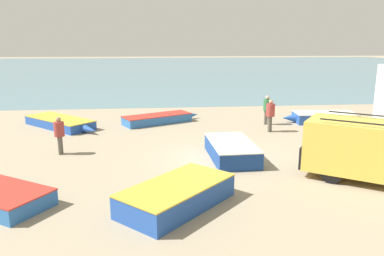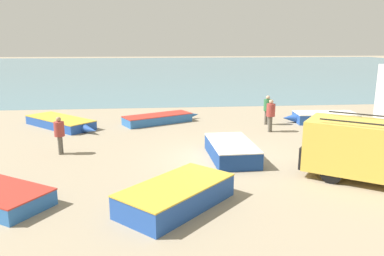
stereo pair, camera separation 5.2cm
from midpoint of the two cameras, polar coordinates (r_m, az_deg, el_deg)
The scene contains 10 objects.
ground_plane at distance 15.18m, azimuth 4.78°, elevation -4.67°, with size 200.00×200.00×0.00m, color gray.
sea_water at distance 66.42m, azimuth -3.28°, elevation 9.14°, with size 120.00×80.00×0.01m, color slate.
fishing_rowboat_0 at distance 21.68m, azimuth -4.86°, elevation 1.44°, with size 4.66×2.93×0.50m.
fishing_rowboat_1 at distance 15.28m, azimuth 5.99°, elevation -3.25°, with size 1.76×4.00×0.68m.
fishing_rowboat_2 at distance 23.00m, azimuth 19.42°, elevation 1.51°, with size 4.30×1.89×0.58m.
fishing_rowboat_3 at distance 10.94m, azimuth -1.81°, elevation -9.97°, with size 3.76×3.82×0.68m.
fishing_rowboat_4 at distance 21.74m, azimuth -19.21°, elevation 0.78°, with size 4.57×4.45×0.50m.
fisherman_0 at distance 16.44m, azimuth -19.47°, elevation -0.57°, with size 0.42×0.42×1.59m.
fisherman_1 at distance 19.77m, azimuth 11.98°, elevation 2.31°, with size 0.45×0.45×1.70m.
fisherman_2 at distance 21.43m, azimuth 11.51°, elevation 3.11°, with size 0.44×0.44×1.66m.
Camera 2 is at (-2.62, -14.21, 4.64)m, focal length 35.00 mm.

